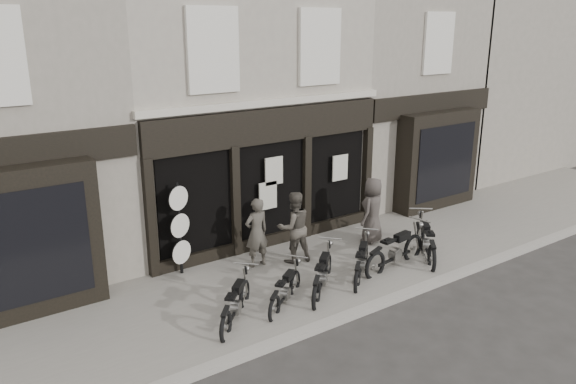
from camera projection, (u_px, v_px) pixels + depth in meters
ground_plane at (340, 287)px, 13.34m from camera, size 90.00×90.00×0.00m
pavement at (317, 271)px, 14.03m from camera, size 30.00×4.20×0.12m
kerb at (377, 305)px, 12.34m from camera, size 30.00×0.25×0.13m
central_building at (215, 90)px, 16.82m from camera, size 7.30×6.22×8.34m
neighbour_right at (372, 80)px, 20.29m from camera, size 5.60×6.73×8.34m
filler_right at (505, 68)px, 24.84m from camera, size 11.00×6.00×8.20m
motorcycle_0 at (236, 306)px, 11.61m from camera, size 1.63×1.60×0.98m
motorcycle_1 at (285, 292)px, 12.27m from camera, size 1.65×1.27×0.90m
motorcycle_2 at (322, 278)px, 12.86m from camera, size 1.79×1.64×1.05m
motorcycle_3 at (361, 264)px, 13.60m from camera, size 1.75×1.56×1.01m
motorcycle_4 at (395, 253)px, 14.13m from camera, size 2.34×0.72×1.13m
motorcycle_5 at (426, 244)px, 14.78m from camera, size 1.64×1.96×1.11m
man_left at (257, 232)px, 13.97m from camera, size 0.65×0.43×1.78m
man_centre at (294, 227)px, 14.23m from camera, size 1.01×0.85×1.86m
man_right at (373, 210)px, 15.52m from camera, size 1.06×0.89×1.85m
advert_sign_post at (180, 233)px, 13.47m from camera, size 0.57×0.38×2.43m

